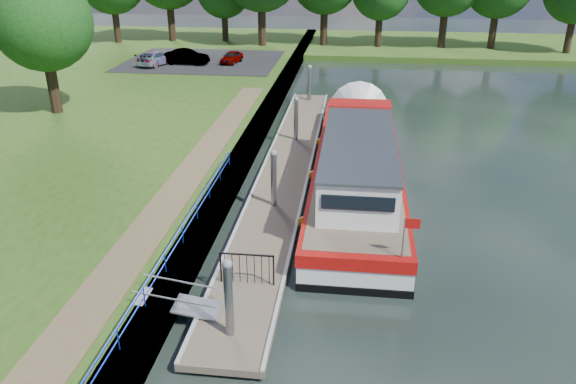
# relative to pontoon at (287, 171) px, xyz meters

# --- Properties ---
(ground) EXTENTS (160.00, 160.00, 0.00)m
(ground) POSITION_rel_pontoon_xyz_m (0.00, -13.00, -0.18)
(ground) COLOR black
(ground) RESTS_ON ground
(bank_edge) EXTENTS (1.10, 90.00, 0.78)m
(bank_edge) POSITION_rel_pontoon_xyz_m (-2.55, 2.00, 0.20)
(bank_edge) COLOR #473D2D
(bank_edge) RESTS_ON ground
(far_bank) EXTENTS (60.00, 18.00, 0.60)m
(far_bank) POSITION_rel_pontoon_xyz_m (12.00, 39.00, 0.12)
(far_bank) COLOR #2B4A15
(far_bank) RESTS_ON ground
(footpath) EXTENTS (1.60, 40.00, 0.05)m
(footpath) POSITION_rel_pontoon_xyz_m (-4.40, -5.00, 0.62)
(footpath) COLOR brown
(footpath) RESTS_ON riverbank
(carpark) EXTENTS (14.00, 12.00, 0.06)m
(carpark) POSITION_rel_pontoon_xyz_m (-11.00, 25.00, 0.62)
(carpark) COLOR black
(carpark) RESTS_ON riverbank
(blue_fence) EXTENTS (0.04, 18.04, 0.72)m
(blue_fence) POSITION_rel_pontoon_xyz_m (-2.75, -10.00, 1.13)
(blue_fence) COLOR #0C2DBF
(blue_fence) RESTS_ON riverbank
(pontoon) EXTENTS (2.50, 30.00, 0.56)m
(pontoon) POSITION_rel_pontoon_xyz_m (0.00, 0.00, 0.00)
(pontoon) COLOR brown
(pontoon) RESTS_ON ground
(mooring_piles) EXTENTS (0.30, 27.30, 3.55)m
(mooring_piles) POSITION_rel_pontoon_xyz_m (0.00, 0.00, 1.10)
(mooring_piles) COLOR gray
(mooring_piles) RESTS_ON ground
(gangway) EXTENTS (2.58, 1.00, 0.92)m
(gangway) POSITION_rel_pontoon_xyz_m (-1.85, -12.50, 0.44)
(gangway) COLOR #A5A8AD
(gangway) RESTS_ON ground
(gate_panel) EXTENTS (1.85, 0.05, 1.15)m
(gate_panel) POSITION_rel_pontoon_xyz_m (-0.00, -10.80, 0.97)
(gate_panel) COLOR black
(gate_panel) RESTS_ON ground
(barge) EXTENTS (4.36, 21.15, 4.78)m
(barge) POSITION_rel_pontoon_xyz_m (3.60, -0.09, 0.90)
(barge) COLOR black
(barge) RESTS_ON ground
(bank_tree_a) EXTENTS (6.12, 6.12, 9.72)m
(bank_tree_a) POSITION_rel_pontoon_xyz_m (-15.99, 7.08, 6.84)
(bank_tree_a) COLOR #332316
(bank_tree_a) RESTS_ON riverbank
(car_a) EXTENTS (1.85, 3.34, 1.08)m
(car_a) POSITION_rel_pontoon_xyz_m (-8.03, 24.10, 1.19)
(car_a) COLOR #999999
(car_a) RESTS_ON carpark
(car_b) EXTENTS (4.14, 1.70, 1.34)m
(car_b) POSITION_rel_pontoon_xyz_m (-11.98, 23.09, 1.32)
(car_b) COLOR #999999
(car_b) RESTS_ON carpark
(car_c) EXTENTS (2.90, 4.60, 1.24)m
(car_c) POSITION_rel_pontoon_xyz_m (-14.56, 22.46, 1.27)
(car_c) COLOR #999999
(car_c) RESTS_ON carpark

